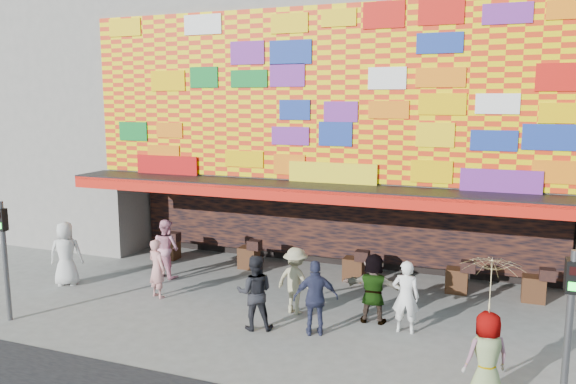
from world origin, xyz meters
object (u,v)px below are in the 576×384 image
at_px(ped_g, 487,357).
at_px(ped_a, 66,254).
at_px(ped_d, 296,281).
at_px(ped_c, 255,292).
at_px(signal_left, 4,247).
at_px(ped_e, 316,298).
at_px(ped_h, 406,297).
at_px(parasol, 491,285).
at_px(ped_f, 373,288).
at_px(signal_right, 569,317).
at_px(ped_b, 157,268).
at_px(ped_i, 166,248).

bearing_deg(ped_g, ped_a, -41.43).
bearing_deg(ped_d, ped_c, 82.02).
relative_size(signal_left, ped_a, 1.58).
relative_size(ped_e, ped_h, 1.02).
bearing_deg(parasol, ped_f, 132.88).
distance_m(ped_a, ped_f, 9.07).
xyz_separation_m(signal_right, parasol, (-1.24, 0.20, 0.34)).
xyz_separation_m(signal_left, parasol, (11.16, 0.20, 0.34)).
bearing_deg(ped_b, ped_h, -159.07).
bearing_deg(ped_f, ped_g, 129.06).
bearing_deg(ped_e, ped_g, 132.38).
height_order(ped_c, ped_e, ped_c).
bearing_deg(ped_c, parasol, 143.83).
height_order(ped_a, ped_f, ped_a).
relative_size(ped_c, ped_h, 1.04).
xyz_separation_m(ped_g, ped_h, (-1.87, 2.59, 0.02)).
xyz_separation_m(ped_d, ped_g, (4.69, -2.80, -0.01)).
distance_m(ped_d, ped_g, 5.46).
relative_size(ped_e, ped_f, 1.02).
height_order(ped_f, parasol, parasol).
bearing_deg(ped_d, ped_a, 17.76).
bearing_deg(ped_e, ped_h, -178.67).
xyz_separation_m(signal_left, ped_e, (7.37, 1.90, -0.97)).
xyz_separation_m(ped_g, parasol, (0.00, -0.00, 1.35)).
relative_size(ped_d, ped_e, 0.97).
bearing_deg(ped_i, ped_a, 51.86).
height_order(ped_g, ped_h, ped_h).
distance_m(ped_d, ped_e, 1.42).
bearing_deg(ped_h, signal_right, 134.11).
relative_size(ped_a, ped_h, 1.09).
xyz_separation_m(ped_b, ped_g, (8.66, -2.52, 0.02)).
height_order(signal_right, ped_f, signal_right).
bearing_deg(ped_i, ped_e, 171.30).
relative_size(ped_a, parasol, 0.97).
bearing_deg(signal_left, ped_a, 102.73).
xyz_separation_m(ped_c, ped_g, (5.24, -1.50, -0.06)).
relative_size(ped_a, ped_i, 1.05).
distance_m(ped_b, ped_c, 3.57).
xyz_separation_m(ped_c, ped_i, (-4.21, 2.68, -0.00)).
bearing_deg(ped_b, ped_d, -155.54).
height_order(ped_f, ped_h, same).
distance_m(ped_c, parasol, 5.60).
xyz_separation_m(ped_f, ped_h, (0.83, -0.33, 0.00)).
relative_size(ped_g, ped_i, 0.94).
xyz_separation_m(ped_a, ped_c, (6.52, -0.95, -0.04)).
height_order(signal_left, signal_right, same).
distance_m(signal_left, ped_b, 3.84).
distance_m(ped_c, ped_e, 1.47).
xyz_separation_m(signal_right, ped_e, (-5.03, 1.90, -0.97)).
height_order(ped_a, ped_i, ped_a).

